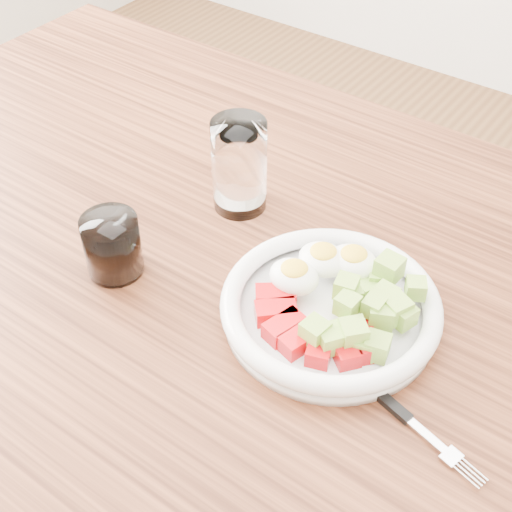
# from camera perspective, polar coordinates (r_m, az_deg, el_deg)

# --- Properties ---
(dining_table) EXTENTS (1.50, 0.90, 0.77)m
(dining_table) POSITION_cam_1_polar(r_m,az_deg,el_deg) (0.94, 0.14, -6.46)
(dining_table) COLOR brown
(dining_table) RESTS_ON ground
(bowl) EXTENTS (0.25, 0.25, 0.06)m
(bowl) POSITION_cam_1_polar(r_m,az_deg,el_deg) (0.81, 6.08, -3.91)
(bowl) COLOR white
(bowl) RESTS_ON dining_table
(fork) EXTENTS (0.17, 0.06, 0.01)m
(fork) POSITION_cam_1_polar(r_m,az_deg,el_deg) (0.75, 11.13, -11.91)
(fork) COLOR black
(fork) RESTS_ON dining_table
(water_glass) EXTENTS (0.07, 0.07, 0.13)m
(water_glass) POSITION_cam_1_polar(r_m,az_deg,el_deg) (0.94, -1.34, 7.23)
(water_glass) COLOR white
(water_glass) RESTS_ON dining_table
(coffee_glass) EXTENTS (0.07, 0.07, 0.08)m
(coffee_glass) POSITION_cam_1_polar(r_m,az_deg,el_deg) (0.87, -11.41, 0.79)
(coffee_glass) COLOR white
(coffee_glass) RESTS_ON dining_table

